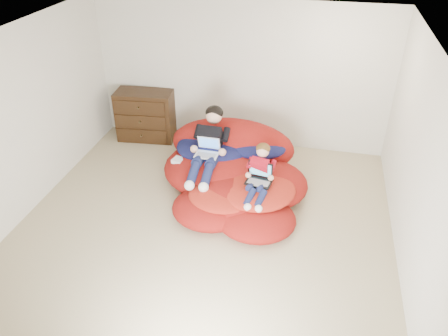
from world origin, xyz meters
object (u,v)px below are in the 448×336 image
at_px(laptop_white, 208,150).
at_px(younger_boy, 260,172).
at_px(laptop_black, 259,176).
at_px(dresser, 146,115).
at_px(beanbag_pile, 233,172).
at_px(older_boy, 209,142).

bearing_deg(laptop_white, younger_boy, -24.21).
distance_m(laptop_white, laptop_black, 0.94).
height_order(dresser, beanbag_pile, dresser).
bearing_deg(dresser, beanbag_pile, -33.32).
xyz_separation_m(dresser, beanbag_pile, (1.87, -1.23, -0.18)).
bearing_deg(older_boy, beanbag_pile, -8.98).
distance_m(older_boy, laptop_white, 0.12).
bearing_deg(laptop_black, beanbag_pile, 135.33).
bearing_deg(laptop_white, older_boy, 90.00).
xyz_separation_m(older_boy, younger_boy, (0.84, -0.48, -0.11)).
bearing_deg(older_boy, younger_boy, -29.63).
height_order(dresser, younger_boy, younger_boy).
distance_m(dresser, beanbag_pile, 2.25).
relative_size(laptop_white, laptop_black, 0.89).
height_order(beanbag_pile, laptop_white, beanbag_pile).
bearing_deg(dresser, younger_boy, -35.26).
xyz_separation_m(older_boy, laptop_black, (0.84, -0.51, -0.16)).
height_order(beanbag_pile, older_boy, older_boy).
xyz_separation_m(beanbag_pile, younger_boy, (0.46, -0.42, 0.33)).
height_order(older_boy, younger_boy, older_boy).
xyz_separation_m(laptop_white, laptop_black, (0.84, -0.41, -0.09)).
height_order(younger_boy, laptop_black, younger_boy).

